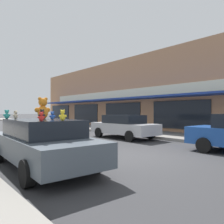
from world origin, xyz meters
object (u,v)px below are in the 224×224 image
teddy_bear_black (42,115)px  teddy_bear_cream (15,115)px  teddy_bear_blue (52,116)px  teddy_bear_teal (7,114)px  parked_car_far_center (124,126)px  plush_art_car (42,142)px  teddy_bear_giant (43,109)px  teddy_bear_red (41,117)px  teddy_bear_white (44,114)px  teddy_bear_yellow (63,115)px

teddy_bear_black → teddy_bear_cream: 1.06m
teddy_bear_blue → teddy_bear_teal: (-0.84, 1.45, 0.02)m
teddy_bear_teal → parked_car_far_center: 7.63m
plush_art_car → teddy_bear_teal: bearing=121.9°
teddy_bear_giant → teddy_bear_red: 1.68m
teddy_bear_black → teddy_bear_white: bearing=-132.1°
teddy_bear_blue → teddy_bear_yellow: teddy_bear_yellow is taller
teddy_bear_white → teddy_bear_black: (-0.60, -1.21, 0.00)m
teddy_bear_giant → teddy_bear_teal: bearing=-44.3°
teddy_bear_blue → teddy_bear_black: (-0.25, 0.13, 0.03)m
teddy_bear_giant → teddy_bear_blue: teddy_bear_giant is taller
teddy_bear_cream → teddy_bear_red: bearing=49.5°
parked_car_far_center → teddy_bear_white: bearing=-158.9°
teddy_bear_blue → teddy_bear_black: 0.28m
plush_art_car → parked_car_far_center: size_ratio=1.09×
plush_art_car → teddy_bear_giant: size_ratio=7.08×
teddy_bear_cream → teddy_bear_white: bearing=153.5°
teddy_bear_giant → teddy_bear_blue: 0.65m
teddy_bear_white → teddy_bear_yellow: teddy_bear_white is taller
teddy_bear_white → teddy_bear_yellow: 2.29m
teddy_bear_blue → teddy_bear_cream: size_ratio=0.90×
parked_car_far_center → teddy_bear_red: bearing=-147.2°
plush_art_car → parked_car_far_center: (6.60, 3.41, 0.00)m
teddy_bear_red → teddy_bear_teal: bearing=-74.1°
teddy_bear_white → teddy_bear_teal: bearing=13.4°
teddy_bear_red → teddy_bear_blue: bearing=-115.3°
teddy_bear_white → teddy_bear_cream: 1.06m
teddy_bear_teal → teddy_bear_cream: bearing=126.5°
teddy_bear_teal → teddy_bear_yellow: 2.45m
teddy_bear_cream → parked_car_far_center: teddy_bear_cream is taller
teddy_bear_giant → teddy_bear_white: (0.37, 0.72, -0.18)m
plush_art_car → teddy_bear_red: size_ratio=20.36×
teddy_bear_red → teddy_bear_yellow: bearing=-166.9°
plush_art_car → teddy_bear_cream: bearing=124.5°
teddy_bear_cream → teddy_bear_red: size_ratio=1.14×
teddy_bear_yellow → teddy_bear_black: bearing=-36.0°
teddy_bear_cream → teddy_bear_yellow: (0.53, -1.99, 0.01)m
teddy_bear_black → teddy_bear_cream: (-0.43, 0.97, -0.02)m
teddy_bear_cream → parked_car_far_center: size_ratio=0.06×
teddy_bear_black → teddy_bear_red: 1.13m
teddy_bear_giant → teddy_bear_cream: (-0.66, 0.48, -0.20)m
teddy_bear_giant → teddy_bear_cream: bearing=-34.2°
teddy_bear_white → parked_car_far_center: size_ratio=0.07×
teddy_bear_white → parked_car_far_center: 6.56m
plush_art_car → teddy_bear_teal: size_ratio=16.42×
teddy_bear_teal → teddy_bear_cream: size_ratio=1.09×
teddy_bear_yellow → parked_car_far_center: 8.05m
teddy_bear_white → teddy_bear_cream: (-1.03, -0.24, -0.01)m
plush_art_car → teddy_bear_red: (-0.53, -1.18, 0.77)m
teddy_bear_giant → teddy_bear_teal: (-0.81, 0.84, -0.19)m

